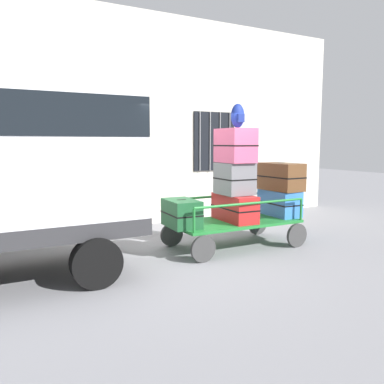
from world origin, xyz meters
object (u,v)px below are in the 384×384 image
(luggage_cart, at_px, (234,225))
(suitcase_midleft_top, at_px, (235,146))
(suitcase_midleft_bottom, at_px, (235,208))
(suitcase_center_bottom, at_px, (279,203))
(suitcase_midleft_middle, at_px, (235,179))
(backpack, at_px, (238,116))
(suitcase_center_middle, at_px, (281,177))
(suitcase_left_bottom, at_px, (181,213))

(luggage_cart, height_order, suitcase_midleft_top, suitcase_midleft_top)
(suitcase_midleft_bottom, xyz_separation_m, suitcase_center_bottom, (1.13, 0.04, 0.01))
(luggage_cart, distance_m, suitcase_midleft_middle, 0.89)
(suitcase_midleft_bottom, bearing_deg, backpack, -28.40)
(suitcase_center_middle, distance_m, backpack, 1.60)
(suitcase_midleft_middle, distance_m, suitcase_midleft_top, 0.61)
(luggage_cart, distance_m, suitcase_midleft_bottom, 0.34)
(suitcase_left_bottom, relative_size, suitcase_midleft_top, 1.05)
(backpack, bearing_deg, luggage_cart, 145.23)
(luggage_cart, relative_size, suitcase_center_middle, 2.70)
(suitcase_left_bottom, xyz_separation_m, suitcase_center_middle, (2.25, 0.02, 0.55))
(suitcase_midleft_middle, distance_m, backpack, 1.15)
(suitcase_center_middle, xyz_separation_m, backpack, (-1.09, -0.03, 1.16))
(suitcase_midleft_top, bearing_deg, suitcase_center_middle, 0.67)
(luggage_cart, height_order, backpack, backpack)
(luggage_cart, xyz_separation_m, suitcase_left_bottom, (-1.13, -0.01, 0.33))
(suitcase_midleft_bottom, bearing_deg, suitcase_left_bottom, -179.59)
(suitcase_midleft_top, height_order, backpack, backpack)
(suitcase_center_bottom, bearing_deg, suitcase_midleft_top, -177.97)
(backpack, bearing_deg, suitcase_center_middle, 1.75)
(suitcase_midleft_middle, relative_size, suitcase_midleft_top, 0.88)
(suitcase_midleft_middle, relative_size, backpack, 1.54)
(luggage_cart, height_order, suitcase_midleft_bottom, suitcase_midleft_bottom)
(suitcase_midleft_middle, bearing_deg, luggage_cart, -90.00)
(suitcase_midleft_bottom, bearing_deg, suitcase_center_middle, 0.75)
(suitcase_midleft_middle, distance_m, suitcase_center_middle, 1.13)
(luggage_cart, height_order, suitcase_left_bottom, suitcase_left_bottom)
(suitcase_center_middle, relative_size, backpack, 2.11)
(suitcase_center_middle, bearing_deg, suitcase_midleft_top, -179.33)
(suitcase_center_bottom, distance_m, backpack, 2.02)
(suitcase_midleft_middle, height_order, suitcase_center_middle, suitcase_midleft_middle)
(suitcase_midleft_top, bearing_deg, suitcase_left_bottom, -179.51)
(suitcase_midleft_middle, height_order, backpack, backpack)
(suitcase_midleft_middle, xyz_separation_m, suitcase_center_bottom, (1.13, 0.03, -0.54))
(suitcase_midleft_top, xyz_separation_m, backpack, (0.03, -0.02, 0.54))
(suitcase_center_bottom, bearing_deg, luggage_cart, -178.15)
(suitcase_midleft_middle, bearing_deg, suitcase_center_bottom, 1.57)
(suitcase_center_bottom, bearing_deg, suitcase_midleft_bottom, -177.88)
(backpack, bearing_deg, suitcase_midleft_middle, 139.54)
(suitcase_center_bottom, distance_m, suitcase_center_middle, 0.53)
(suitcase_midleft_top, distance_m, backpack, 0.54)
(suitcase_midleft_middle, xyz_separation_m, suitcase_center_middle, (1.13, 0.00, -0.01))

